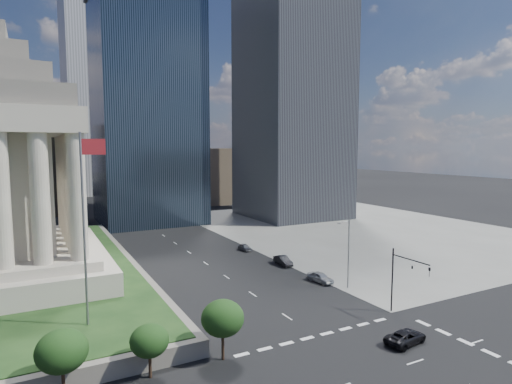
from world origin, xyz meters
TOP-DOWN VIEW (x-y plane):
  - ground at (0.00, 100.00)m, footprint 500.00×500.00m
  - sidewalk_ne at (46.00, 60.00)m, footprint 68.00×90.00m
  - flagpole at (-21.83, 24.00)m, footprint 2.52×0.24m
  - midrise_glass at (2.00, 95.00)m, footprint 26.00×26.00m
  - highrise_ne at (42.00, 85.00)m, footprint 26.00×28.00m
  - building_filler_ne at (32.00, 130.00)m, footprint 20.00×30.00m
  - building_filler_nw at (-30.00, 130.00)m, footprint 24.00×30.00m
  - traffic_signal_ne at (12.50, 13.70)m, footprint 0.30×5.74m
  - street_lamp_north at (13.33, 25.00)m, footprint 2.13×0.22m
  - pickup_truck at (7.19, 8.25)m, footprint 5.32×3.06m
  - parked_sedan_near at (11.50, 28.95)m, footprint 4.70×2.49m
  - parked_sedan_mid at (11.50, 39.74)m, footprint 1.94×4.77m
  - parked_sedan_far at (10.26, 52.17)m, footprint 3.86×1.61m

SIDE VIEW (x-z plane):
  - ground at x=0.00m, z-range 0.00..0.00m
  - sidewalk_ne at x=46.00m, z-range 0.00..0.03m
  - parked_sedan_far at x=10.26m, z-range 0.00..1.31m
  - pickup_truck at x=7.19m, z-range 0.00..1.40m
  - parked_sedan_near at x=11.50m, z-range 0.00..1.52m
  - parked_sedan_mid at x=11.50m, z-range 0.00..1.54m
  - traffic_signal_ne at x=12.50m, z-range 1.25..9.25m
  - street_lamp_north at x=13.33m, z-range 0.66..10.66m
  - building_filler_ne at x=32.00m, z-range 0.00..20.00m
  - flagpole at x=-21.83m, z-range 3.11..23.11m
  - building_filler_nw at x=-30.00m, z-range 0.00..28.00m
  - midrise_glass at x=2.00m, z-range 0.00..60.00m
  - highrise_ne at x=42.00m, z-range 0.00..100.00m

